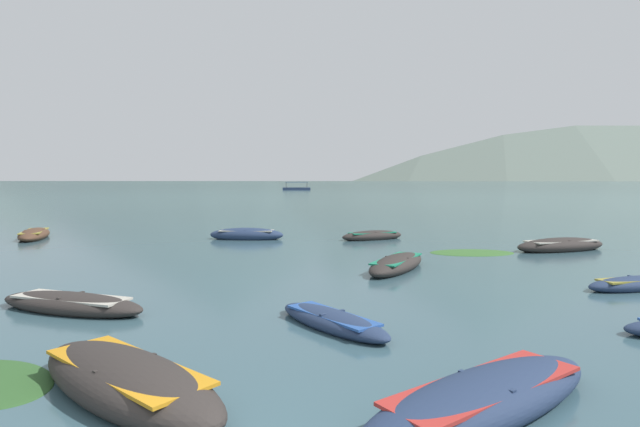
{
  "coord_description": "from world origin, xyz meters",
  "views": [
    {
      "loc": [
        2.03,
        -4.17,
        3.11
      ],
      "look_at": [
        -2.3,
        40.53,
        0.05
      ],
      "focal_mm": 28.12,
      "sensor_mm": 36.0,
      "label": 1
    }
  ],
  "objects": [
    {
      "name": "ferry_0",
      "position": [
        -19.19,
        142.92,
        0.45
      ],
      "size": [
        8.52,
        4.38,
        2.54
      ],
      "color": "navy",
      "rests_on": "ground"
    },
    {
      "name": "rowboat_12",
      "position": [
        -1.39,
        2.5,
        0.23
      ],
      "size": [
        4.2,
        3.5,
        0.75
      ],
      "color": "#2D2826",
      "rests_on": "ground"
    },
    {
      "name": "mountain_1",
      "position": [
        -565.74,
        1974.85,
        279.18
      ],
      "size": [
        1758.65,
        1758.65,
        558.35
      ],
      "primitive_type": "cone",
      "color": "#4C5B56",
      "rests_on": "ground"
    },
    {
      "name": "rowboat_4",
      "position": [
        -4.29,
        21.33,
        0.23
      ],
      "size": [
        3.89,
        1.37,
        0.74
      ],
      "color": "navy",
      "rests_on": "ground"
    },
    {
      "name": "rowboat_5",
      "position": [
        -4.97,
        6.9,
        0.17
      ],
      "size": [
        4.17,
        2.03,
        0.53
      ],
      "color": "#2D2826",
      "rests_on": "ground"
    },
    {
      "name": "rowboat_6",
      "position": [
        9.64,
        10.67,
        0.15
      ],
      "size": [
        3.38,
        1.99,
        0.47
      ],
      "color": "navy",
      "rests_on": "ground"
    },
    {
      "name": "weed_patch_2",
      "position": [
        6.42,
        17.44,
        0.0
      ],
      "size": [
        3.82,
        2.52,
        0.14
      ],
      "primitive_type": "ellipsoid",
      "rotation": [
        0.0,
        0.0,
        0.14
      ],
      "color": "#38662D",
      "rests_on": "ground"
    },
    {
      "name": "rowboat_1",
      "position": [
        3.03,
        13.14,
        0.2
      ],
      "size": [
        2.73,
        4.39,
        0.63
      ],
      "color": "#2D2826",
      "rests_on": "ground"
    },
    {
      "name": "mountain_0",
      "position": [
        -1433.12,
        2019.67,
        140.51
      ],
      "size": [
        1089.07,
        1089.07,
        281.01
      ],
      "primitive_type": "cone",
      "color": "#56665B",
      "rests_on": "ground"
    },
    {
      "name": "rowboat_0",
      "position": [
        2.25,
        21.83,
        0.18
      ],
      "size": [
        3.55,
        2.65,
        0.59
      ],
      "color": "#2D2826",
      "rests_on": "ground"
    },
    {
      "name": "rowboat_9",
      "position": [
        3.6,
        2.5,
        0.2
      ],
      "size": [
        4.14,
        3.86,
        0.64
      ],
      "color": "navy",
      "rests_on": "ground"
    },
    {
      "name": "mountain_3",
      "position": [
        412.96,
        1755.56,
        280.11
      ],
      "size": [
        1759.27,
        1759.27,
        560.23
      ],
      "primitive_type": "cone",
      "color": "slate",
      "rests_on": "ground"
    },
    {
      "name": "rowboat_7",
      "position": [
        1.29,
        6.18,
        0.14
      ],
      "size": [
        2.95,
        3.04,
        0.43
      ],
      "color": "navy",
      "rests_on": "ground"
    },
    {
      "name": "ground_plane",
      "position": [
        0.0,
        1500.0,
        0.0
      ],
      "size": [
        6000.0,
        6000.0,
        0.0
      ],
      "primitive_type": "plane",
      "color": "#385660"
    },
    {
      "name": "mountain_2",
      "position": [
        -91.23,
        2075.48,
        213.36
      ],
      "size": [
        1291.28,
        1291.28,
        426.73
      ],
      "primitive_type": "cone",
      "color": "#56665B",
      "rests_on": "ground"
    },
    {
      "name": "rowboat_13",
      "position": [
        10.46,
        18.57,
        0.22
      ],
      "size": [
        4.72,
        3.17,
        0.7
      ],
      "color": "#2D2826",
      "rests_on": "ground"
    },
    {
      "name": "rowboat_3",
      "position": [
        -15.6,
        20.63,
        0.2
      ],
      "size": [
        3.13,
        4.58,
        0.65
      ],
      "color": "#4C3323",
      "rests_on": "ground"
    }
  ]
}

